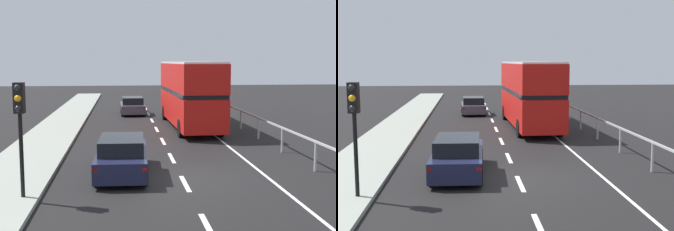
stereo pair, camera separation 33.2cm
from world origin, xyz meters
The scene contains 8 objects.
ground_plane centered at (0.00, 0.00, -0.05)m, with size 75.08×120.00×0.10m, color black.
near_sidewalk_kerb centered at (-6.05, 0.00, 0.07)m, with size 2.85×80.00×0.14m, color gray.
lane_paint_markings centered at (1.88, 8.29, 0.00)m, with size 3.22×46.00×0.01m.
bridge_side_railing centered at (5.16, 9.00, 0.95)m, with size 0.10×42.00×1.18m.
double_decker_bus_red centered at (2.13, 11.91, 2.21)m, with size 2.71×10.47×4.11m.
hatchback_car_near centered at (-2.14, 0.61, 0.68)m, with size 1.97×4.57×1.42m.
traffic_signal_pole centered at (-5.09, -2.30, 2.70)m, with size 0.30×0.42×3.42m.
sedan_car_ahead centered at (-1.27, 19.13, 0.66)m, with size 1.92×4.08×1.36m.
Camera 2 is at (-1.81, -15.48, 4.18)m, focal length 47.17 mm.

